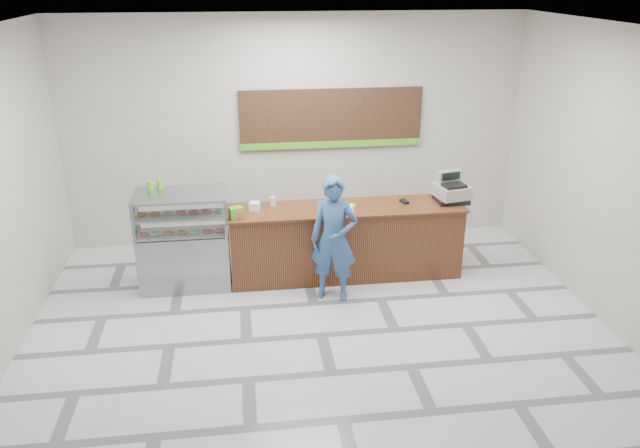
{
  "coord_description": "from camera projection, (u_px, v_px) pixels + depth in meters",
  "views": [
    {
      "loc": [
        -0.86,
        -6.33,
        4.04
      ],
      "look_at": [
        0.1,
        0.9,
        1.07
      ],
      "focal_mm": 35.0,
      "sensor_mm": 36.0,
      "label": 1
    }
  ],
  "objects": [
    {
      "name": "floor",
      "position": [
        322.0,
        335.0,
        7.44
      ],
      "size": [
        7.0,
        7.0,
        0.0
      ],
      "primitive_type": "plane",
      "color": "silver",
      "rests_on": "ground"
    },
    {
      "name": "back_wall",
      "position": [
        295.0,
        132.0,
        9.54
      ],
      "size": [
        7.0,
        0.0,
        7.0
      ],
      "primitive_type": "plane",
      "rotation": [
        1.57,
        0.0,
        0.0
      ],
      "color": "#BCB7AD",
      "rests_on": "floor"
    },
    {
      "name": "ceiling",
      "position": [
        322.0,
        30.0,
        6.12
      ],
      "size": [
        7.0,
        7.0,
        0.0
      ],
      "primitive_type": "plane",
      "rotation": [
        3.14,
        0.0,
        0.0
      ],
      "color": "silver",
      "rests_on": "back_wall"
    },
    {
      "name": "sales_counter",
      "position": [
        346.0,
        241.0,
        8.74
      ],
      "size": [
        3.26,
        0.76,
        1.03
      ],
      "color": "brown",
      "rests_on": "floor"
    },
    {
      "name": "display_case",
      "position": [
        184.0,
        239.0,
        8.41
      ],
      "size": [
        1.22,
        0.72,
        1.33
      ],
      "color": "gray",
      "rests_on": "floor"
    },
    {
      "name": "menu_board",
      "position": [
        331.0,
        119.0,
        9.5
      ],
      "size": [
        2.8,
        0.06,
        0.9
      ],
      "color": "black",
      "rests_on": "back_wall"
    },
    {
      "name": "cash_register",
      "position": [
        451.0,
        190.0,
        8.72
      ],
      "size": [
        0.51,
        0.52,
        0.41
      ],
      "rotation": [
        0.0,
        0.0,
        0.2
      ],
      "color": "black",
      "rests_on": "sales_counter"
    },
    {
      "name": "card_terminal",
      "position": [
        404.0,
        202.0,
        8.7
      ],
      "size": [
        0.11,
        0.16,
        0.04
      ],
      "primitive_type": "cube",
      "rotation": [
        0.0,
        0.0,
        0.27
      ],
      "color": "black",
      "rests_on": "sales_counter"
    },
    {
      "name": "serving_tray",
      "position": [
        341.0,
        207.0,
        8.53
      ],
      "size": [
        0.44,
        0.38,
        0.02
      ],
      "rotation": [
        0.0,
        0.0,
        -0.35
      ],
      "color": "#69CE00",
      "rests_on": "sales_counter"
    },
    {
      "name": "napkin_box",
      "position": [
        255.0,
        206.0,
        8.41
      ],
      "size": [
        0.16,
        0.16,
        0.11
      ],
      "primitive_type": "cube",
      "rotation": [
        0.0,
        0.0,
        -0.25
      ],
      "color": "white",
      "rests_on": "sales_counter"
    },
    {
      "name": "straw_cup",
      "position": [
        273.0,
        201.0,
        8.57
      ],
      "size": [
        0.08,
        0.08,
        0.13
      ],
      "primitive_type": "cylinder",
      "color": "silver",
      "rests_on": "sales_counter"
    },
    {
      "name": "promo_box",
      "position": [
        236.0,
        213.0,
        8.13
      ],
      "size": [
        0.2,
        0.17,
        0.15
      ],
      "primitive_type": "cube",
      "rotation": [
        0.0,
        0.0,
        0.33
      ],
      "color": "#52B71D",
      "rests_on": "sales_counter"
    },
    {
      "name": "donut_decal",
      "position": [
        349.0,
        211.0,
        8.4
      ],
      "size": [
        0.16,
        0.16,
        0.0
      ],
      "primitive_type": "cylinder",
      "color": "#E05078",
      "rests_on": "sales_counter"
    },
    {
      "name": "green_cup_left",
      "position": [
        150.0,
        186.0,
        8.24
      ],
      "size": [
        0.09,
        0.09,
        0.13
      ],
      "primitive_type": "cylinder",
      "color": "#52B71D",
      "rests_on": "display_case"
    },
    {
      "name": "green_cup_right",
      "position": [
        160.0,
        184.0,
        8.34
      ],
      "size": [
        0.08,
        0.08,
        0.12
      ],
      "primitive_type": "cylinder",
      "color": "#52B71D",
      "rests_on": "display_case"
    },
    {
      "name": "customer",
      "position": [
        334.0,
        239.0,
        8.02
      ],
      "size": [
        0.7,
        0.57,
        1.67
      ],
      "primitive_type": "imported",
      "rotation": [
        0.0,
        0.0,
        -0.31
      ],
      "color": "#2F578B",
      "rests_on": "floor"
    }
  ]
}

